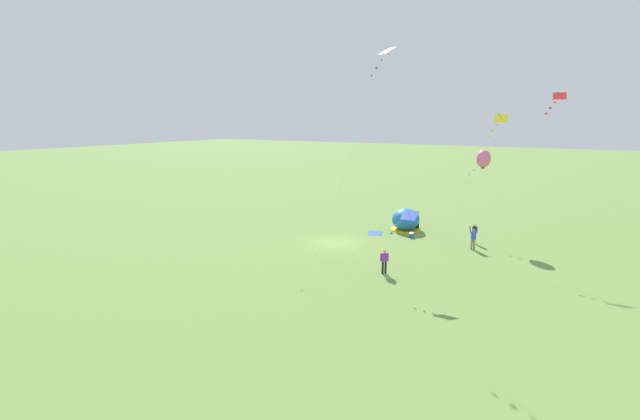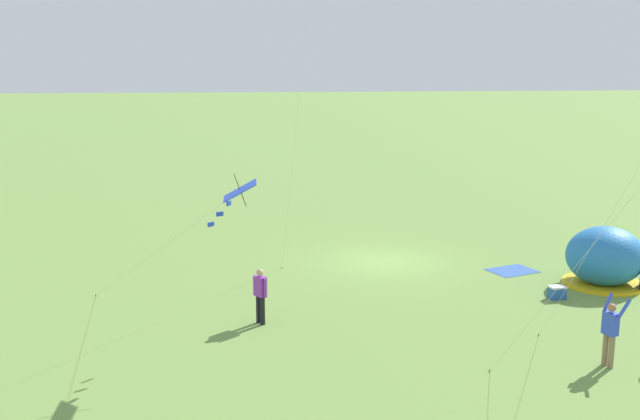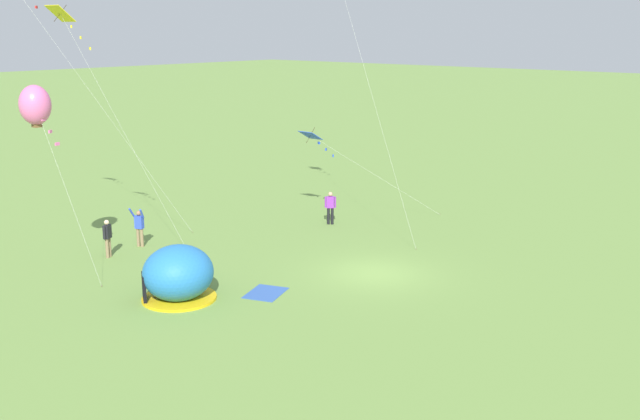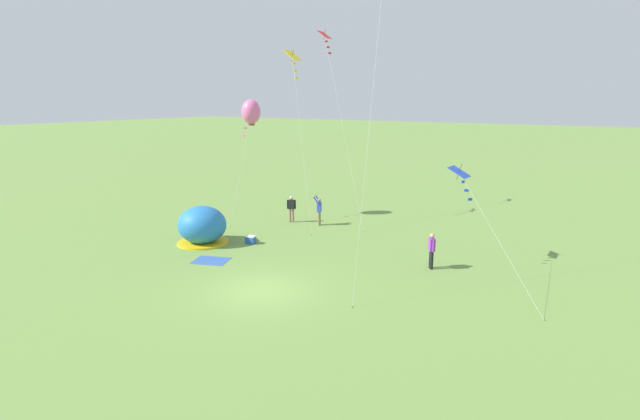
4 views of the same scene
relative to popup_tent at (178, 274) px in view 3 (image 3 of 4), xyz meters
name	(u,v)px [view 3 (image 3 of 4)]	position (x,y,z in m)	size (l,w,h in m)	color
ground_plane	(374,274)	(7.20, -3.85, -1.00)	(300.00, 300.00, 0.00)	olive
popup_tent	(178,274)	(0.00, 0.00, 0.00)	(2.81, 2.81, 2.10)	#2672BF
picnic_blanket	(266,293)	(2.59, -2.03, -0.99)	(1.70, 1.30, 0.01)	#3359A5
cooler_box	(202,271)	(2.31, 1.36, -0.78)	(0.57, 0.43, 0.44)	#2659B2
person_strolling	(108,236)	(1.39, 6.57, -0.03)	(0.53, 0.39, 1.72)	#8C7251
person_far_back	(330,206)	(12.24, 2.67, -0.03)	(0.42, 0.50, 1.72)	black
person_center_field	(139,226)	(3.32, 6.87, 0.00)	(0.61, 0.71, 1.89)	#8C7251
kite_blue	(314,138)	(12.92, 4.34, 3.27)	(5.40, 5.63, 4.87)	silver
kite_yellow	(65,21)	(0.84, 7.73, 9.27)	(3.96, 3.83, 10.91)	silver
kite_pink	(35,105)	(-1.59, 6.38, 6.02)	(1.23, 3.58, 7.81)	silver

